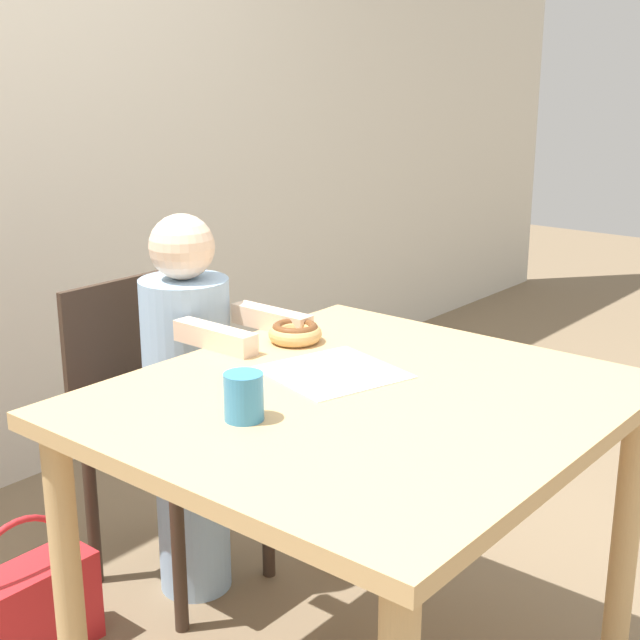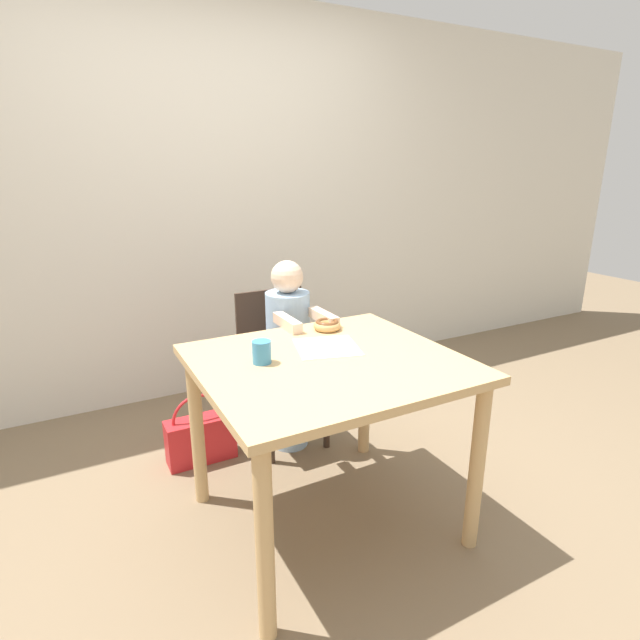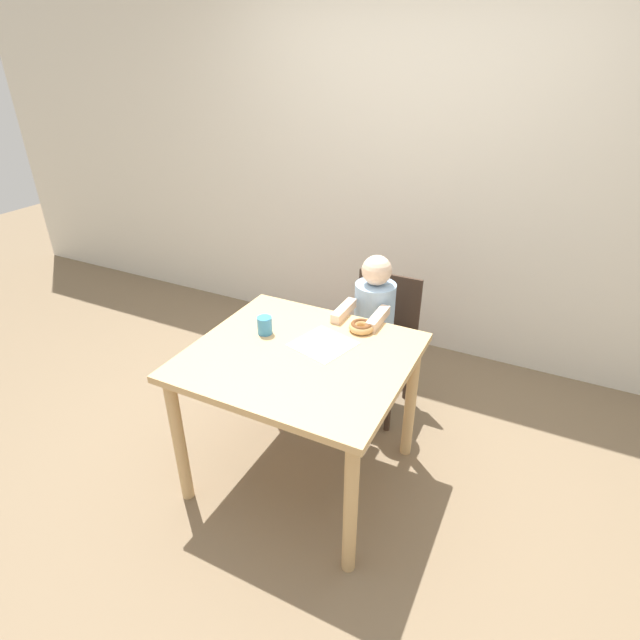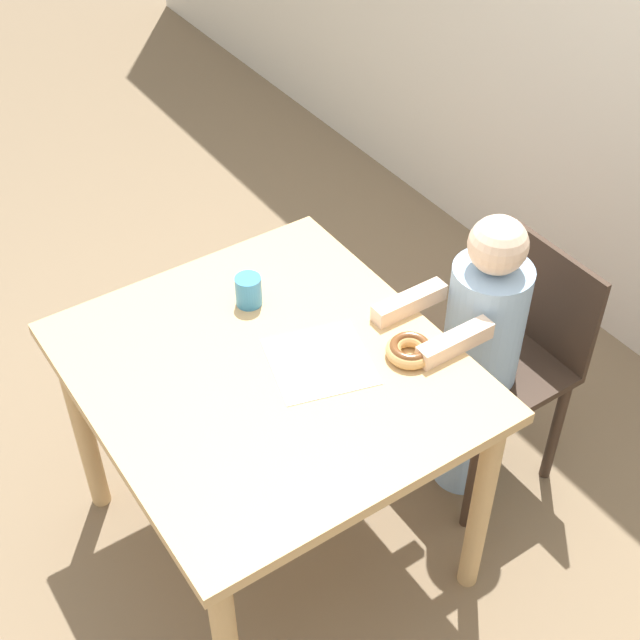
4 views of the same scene
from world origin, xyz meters
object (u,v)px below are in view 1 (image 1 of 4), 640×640
(handbag, at_px, (25,612))
(cup, at_px, (244,397))
(donut, at_px, (295,332))
(child_figure, at_px, (190,407))
(chair, at_px, (163,422))

(handbag, xyz_separation_m, cup, (0.11, -0.64, 0.67))
(cup, bearing_deg, donut, 29.66)
(child_figure, relative_size, donut, 8.18)
(child_figure, bearing_deg, chair, 90.00)
(handbag, bearing_deg, child_figure, -9.35)
(child_figure, height_order, donut, child_figure)
(child_figure, xyz_separation_m, donut, (0.05, -0.32, 0.26))
(chair, height_order, child_figure, child_figure)
(child_figure, height_order, handbag, child_figure)
(handbag, relative_size, cup, 4.22)
(handbag, distance_m, cup, 0.94)
(chair, height_order, donut, chair)
(chair, xyz_separation_m, donut, (0.05, -0.44, 0.33))
(child_figure, xyz_separation_m, cup, (-0.37, -0.56, 0.28))
(handbag, height_order, cup, cup)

